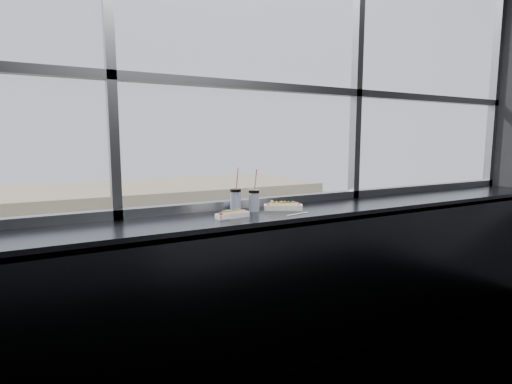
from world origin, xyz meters
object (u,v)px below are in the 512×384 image
car_near_d (223,355)px  pedestrian_d (207,272)px  car_near_e (326,324)px  tree_center (70,274)px  tree_right (222,247)px  hotdog_tray_left (233,214)px  car_far_c (239,289)px  soda_cup_left (236,198)px  car_far_b (120,312)px  loose_straw (298,214)px  pedestrian_b (68,303)px  soda_cup_right (254,199)px  wrapper (224,218)px  hotdog_tray_right (283,206)px

car_near_d → pedestrian_d: 13.42m
car_near_e → tree_center: bearing=48.0°
car_near_d → tree_right: 13.32m
hotdog_tray_left → car_far_c: bearing=56.9°
soda_cup_left → car_far_b: bearing=83.1°
loose_straw → car_far_b: bearing=73.6°
pedestrian_b → tree_center: bearing=40.8°
soda_cup_left → loose_straw: soda_cup_left is taller
pedestrian_d → car_far_c: bearing=9.0°
car_near_d → soda_cup_right: bearing=164.3°
wrapper → tree_right: bearing=66.5°
tree_center → hotdog_tray_left: bearing=-90.7°
soda_cup_right → tree_center: bearing=89.7°
loose_straw → car_near_e: size_ratio=0.03×
soda_cup_right → wrapper: 0.36m
hotdog_tray_left → car_far_b: hotdog_tray_left is taller
hotdog_tray_right → pedestrian_d: bearing=97.9°
loose_straw → tree_right: loose_straw is taller
loose_straw → car_far_b: size_ratio=0.03×
soda_cup_right → car_near_e: size_ratio=0.05×
tree_right → soda_cup_left: bearing=-113.3°
hotdog_tray_left → car_near_e: (14.10, 16.33, -10.96)m
pedestrian_d → hotdog_tray_left: bearing=-21.1°
hotdog_tray_left → pedestrian_d: hotdog_tray_left is taller
wrapper → pedestrian_b: size_ratio=0.05×
loose_straw → car_near_e: bearing=39.9°
soda_cup_left → car_near_d: (6.89, 16.11, -11.21)m
pedestrian_b → soda_cup_left: bearing=-89.9°
tree_center → car_far_b: bearing=-56.2°
soda_cup_left → tree_right: (12.12, 28.11, -8.72)m
soda_cup_right → wrapper: (-0.31, -0.17, -0.08)m
pedestrian_d → car_near_d: bearing=-18.1°
pedestrian_d → loose_straw: bearing=-20.2°
car_far_b → pedestrian_b: (-2.94, 3.78, -0.16)m
soda_cup_left → car_near_e: size_ratio=0.05×
tree_right → hotdog_tray_left: bearing=-113.4°
car_near_e → pedestrian_b: bearing=49.1°
wrapper → car_near_d: bearing=66.5°
pedestrian_d → tree_right: size_ratio=0.44×
soda_cup_left → car_far_b: soda_cup_left is taller
hotdog_tray_right → soda_cup_left: size_ratio=0.91×
tree_center → pedestrian_b: bearing=-139.2°
soda_cup_left → pedestrian_b: size_ratio=0.16×
loose_straw → car_far_b: loose_straw is taller
pedestrian_b → tree_right: size_ratio=0.37×
wrapper → loose_straw: bearing=-8.4°
tree_right → car_near_d: bearing=-113.5°
car_near_d → pedestrian_d: (4.18, 12.76, 0.19)m
soda_cup_right → pedestrian_b: size_ratio=0.16×
tree_center → wrapper: bearing=-90.9°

